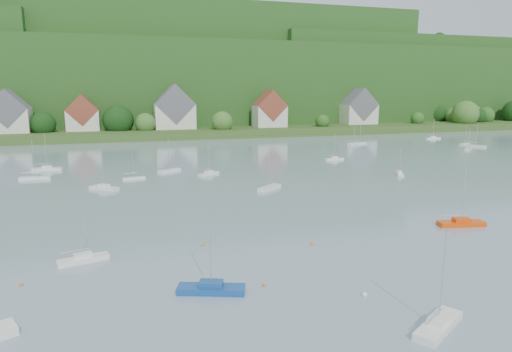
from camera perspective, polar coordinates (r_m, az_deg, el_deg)
The scene contains 17 objects.
far_shore_strip at distance 198.25m, azimuth -12.11°, elevation 5.74°, with size 600.00×60.00×3.00m, color #2E4D1C.
forested_ridge at distance 265.99m, azimuth -13.47°, elevation 11.54°, with size 620.00×181.22×69.89m.
village_building_0 at distance 188.22m, azimuth -28.90°, elevation 6.82°, with size 14.00×10.40×16.00m.
village_building_1 at distance 186.68m, azimuth -21.19°, elevation 7.18°, with size 12.00×9.36×14.00m.
village_building_2 at distance 186.24m, azimuth -10.36°, elevation 8.19°, with size 16.00×11.44×18.00m.
village_building_3 at distance 192.95m, azimuth 1.72°, elevation 8.20°, with size 13.00×10.40×15.50m.
village_building_4 at distance 214.96m, azimuth 12.96°, elevation 8.25°, with size 15.00×10.40×16.50m.
near_sailboat_1 at distance 42.80m, azimuth -5.73°, elevation -14.01°, with size 6.47×3.71×8.43m.
near_sailboat_3 at distance 39.52m, azimuth 22.24°, elevation -17.04°, with size 6.08×4.60×8.21m.
near_sailboat_5 at distance 68.19m, azimuth 24.69°, elevation -5.42°, with size 6.60×3.00×8.60m.
near_sailboat_6 at distance 52.95m, azimuth -21.17°, elevation -9.77°, with size 5.55×2.83×7.22m.
mooring_buoy_0 at distance 44.08m, azimuth 1.05°, elevation -13.83°, with size 0.40×0.40×0.40m, color orange.
mooring_buoy_1 at distance 43.29m, azimuth 13.67°, elevation -14.63°, with size 0.49×0.49×0.49m, color white.
mooring_buoy_2 at distance 55.25m, azimuth 7.13°, elevation -8.68°, with size 0.38×0.38×0.38m, color orange.
mooring_buoy_3 at distance 54.89m, azimuth -6.71°, elevation -8.81°, with size 0.44×0.44×0.44m, color orange.
mooring_buoy_5 at distance 49.59m, azimuth -27.73°, elevation -12.24°, with size 0.39×0.39×0.39m, color orange.
far_sailboat_cluster at distance 118.20m, azimuth -3.89°, elevation 2.07°, with size 194.08×70.11×8.71m.
Camera 1 is at (-15.84, 3.11, 18.42)m, focal length 31.40 mm.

